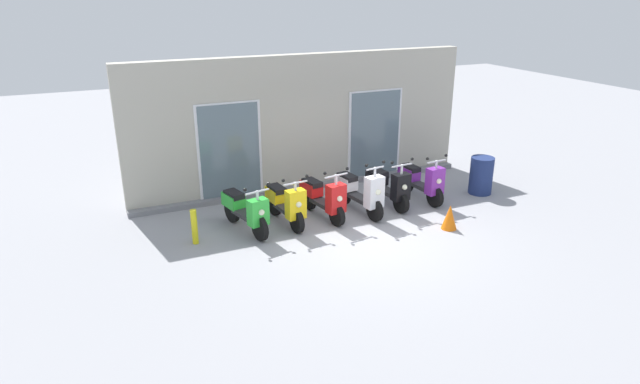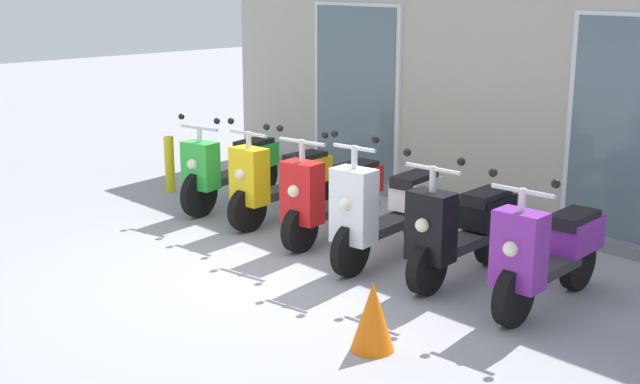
{
  "view_description": "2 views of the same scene",
  "coord_description": "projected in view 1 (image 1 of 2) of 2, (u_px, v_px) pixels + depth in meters",
  "views": [
    {
      "loc": [
        -4.85,
        -8.57,
        4.65
      ],
      "look_at": [
        -0.7,
        0.68,
        0.82
      ],
      "focal_mm": 30.35,
      "sensor_mm": 36.0,
      "label": 1
    },
    {
      "loc": [
        5.64,
        -4.48,
        2.64
      ],
      "look_at": [
        -0.25,
        0.93,
        0.57
      ],
      "focal_mm": 47.38,
      "sensor_mm": 36.0,
      "label": 2
    }
  ],
  "objects": [
    {
      "name": "scooter_red",
      "position": [
        323.0,
        197.0,
        11.54
      ],
      "size": [
        0.65,
        1.53,
        1.22
      ],
      "color": "black",
      "rests_on": "ground_plane"
    },
    {
      "name": "ground_plane",
      "position": [
        366.0,
        236.0,
        10.82
      ],
      "size": [
        40.0,
        40.0,
        0.0
      ],
      "primitive_type": "plane",
      "color": "#939399"
    },
    {
      "name": "scooter_black",
      "position": [
        388.0,
        186.0,
        12.19
      ],
      "size": [
        0.6,
        1.52,
        1.22
      ],
      "color": "black",
      "rests_on": "ground_plane"
    },
    {
      "name": "scooter_white",
      "position": [
        360.0,
        191.0,
        11.76
      ],
      "size": [
        0.59,
        1.65,
        1.31
      ],
      "color": "black",
      "rests_on": "ground_plane"
    },
    {
      "name": "storefront_facade",
      "position": [
        304.0,
        125.0,
        13.0
      ],
      "size": [
        8.5,
        0.5,
        3.24
      ],
      "color": "#B2AD9E",
      "rests_on": "ground_plane"
    },
    {
      "name": "scooter_green",
      "position": [
        245.0,
        210.0,
        10.9
      ],
      "size": [
        0.72,
        1.63,
        1.14
      ],
      "color": "black",
      "rests_on": "ground_plane"
    },
    {
      "name": "traffic_cone",
      "position": [
        450.0,
        217.0,
        11.06
      ],
      "size": [
        0.32,
        0.32,
        0.52
      ],
      "primitive_type": "cone",
      "color": "orange",
      "rests_on": "ground_plane"
    },
    {
      "name": "scooter_yellow",
      "position": [
        286.0,
        203.0,
        11.24
      ],
      "size": [
        0.59,
        1.52,
        1.18
      ],
      "color": "black",
      "rests_on": "ground_plane"
    },
    {
      "name": "trash_bin",
      "position": [
        481.0,
        175.0,
        12.94
      ],
      "size": [
        0.55,
        0.55,
        0.9
      ],
      "primitive_type": "cylinder",
      "color": "navy",
      "rests_on": "ground_plane"
    },
    {
      "name": "scooter_purple",
      "position": [
        421.0,
        181.0,
        12.52
      ],
      "size": [
        0.59,
        1.55,
        1.2
      ],
      "color": "black",
      "rests_on": "ground_plane"
    },
    {
      "name": "curb_bollard",
      "position": [
        194.0,
        227.0,
        10.39
      ],
      "size": [
        0.12,
        0.12,
        0.7
      ],
      "primitive_type": "cylinder",
      "color": "yellow",
      "rests_on": "ground_plane"
    }
  ]
}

